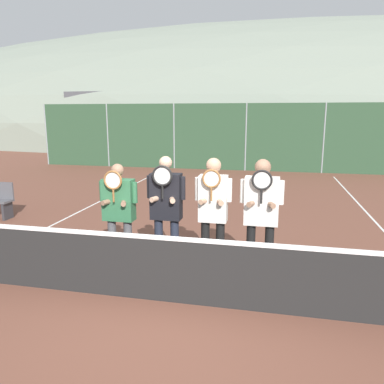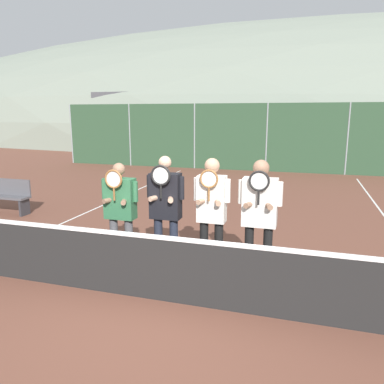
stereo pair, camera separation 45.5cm
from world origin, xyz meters
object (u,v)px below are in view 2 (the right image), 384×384
object	(u,v)px
car_left_of_center	(284,145)
player_center_right	(212,209)
player_leftmost	(120,207)
player_center_left	(165,206)
car_far_left	(184,142)
bench_courtside	(2,195)
player_rightmost	(259,211)

from	to	relation	value
car_left_of_center	player_center_right	bearing A→B (deg)	-90.76
player_leftmost	player_center_left	xyz separation A→B (m)	(0.76, 0.00, 0.07)
player_center_right	car_far_left	bearing A→B (deg)	109.68
player_center_right	car_far_left	size ratio (longest dim) A/B	0.41
player_leftmost	player_center_right	distance (m)	1.47
bench_courtside	player_leftmost	bearing A→B (deg)	-26.32
player_leftmost	car_far_left	size ratio (longest dim) A/B	0.38
player_center_left	bench_courtside	bearing A→B (deg)	157.13
player_center_right	car_left_of_center	size ratio (longest dim) A/B	0.38
car_left_of_center	bench_courtside	xyz separation A→B (m)	(-6.11, -12.27, -0.42)
player_center_left	car_left_of_center	bearing A→B (deg)	86.47
player_leftmost	player_center_right	size ratio (longest dim) A/B	0.93
player_rightmost	car_left_of_center	bearing A→B (deg)	92.02
player_center_right	player_center_left	bearing A→B (deg)	-175.93
player_leftmost	player_center_right	xyz separation A→B (m)	(1.46, 0.05, 0.07)
car_far_left	player_center_right	bearing A→B (deg)	-70.32
player_center_right	car_left_of_center	bearing A→B (deg)	89.24
car_far_left	player_rightmost	bearing A→B (deg)	-67.95
car_left_of_center	player_leftmost	bearing A→B (deg)	-96.52
player_leftmost	car_left_of_center	xyz separation A→B (m)	(1.65, 14.48, -0.12)
player_center_left	player_rightmost	xyz separation A→B (m)	(1.40, 0.03, 0.02)
player_rightmost	car_left_of_center	world-z (taller)	player_rightmost
player_center_left	bench_courtside	distance (m)	5.69
player_center_left	car_left_of_center	xyz separation A→B (m)	(0.89, 14.47, -0.19)
car_left_of_center	car_far_left	bearing A→B (deg)	178.00
car_far_left	bench_courtside	size ratio (longest dim) A/B	2.82
player_leftmost	bench_courtside	xyz separation A→B (m)	(-4.45, 2.20, -0.54)
player_rightmost	car_far_left	world-z (taller)	player_rightmost
player_center_right	car_left_of_center	world-z (taller)	player_center_right
car_far_left	car_left_of_center	world-z (taller)	car_far_left
player_leftmost	bench_courtside	bearing A→B (deg)	153.68
player_leftmost	player_rightmost	distance (m)	2.16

